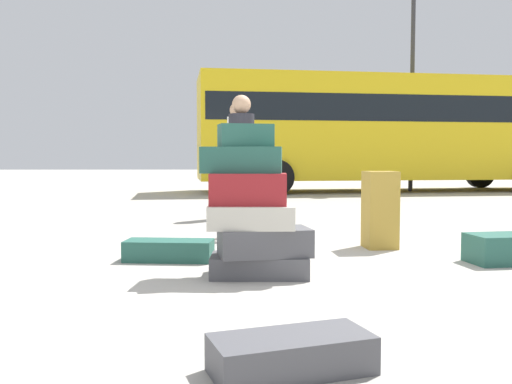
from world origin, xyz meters
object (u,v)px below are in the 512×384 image
Objects in this scene: suitcase_tan_white_trunk at (380,210)px; person_bearded_onlooker at (242,152)px; parked_bus at (390,126)px; suitcase_tower at (253,212)px; person_tourist_with_camera at (237,149)px; lamp_post at (413,40)px; suitcase_charcoal_behind_tower at (291,354)px; suitcase_teal_right_side at (169,250)px.

suitcase_tan_white_trunk is 1.74m from person_bearded_onlooker.
suitcase_tower is at bearing -117.18° from parked_bus.
lamp_post reaches higher than person_tourist_with_camera.
person_bearded_onlooker is 0.25× the size of lamp_post.
lamp_post reaches higher than suitcase_tan_white_trunk.
parked_bus is at bearing 55.43° from suitcase_charcoal_behind_tower.
suitcase_tan_white_trunk is at bearing -112.68° from parked_bus.
suitcase_charcoal_behind_tower is (-1.20, -3.29, -0.32)m from suitcase_tan_white_trunk.
suitcase_teal_right_side is at bearing 1.73° from person_tourist_with_camera.
person_tourist_with_camera is at bearing 113.21° from suitcase_tan_white_trunk.
suitcase_tan_white_trunk is 0.48× the size of person_bearded_onlooker.
person_bearded_onlooker reaches higher than suitcase_charcoal_behind_tower.
lamp_post is at bearing 67.36° from suitcase_tower.
person_bearded_onlooker is (-0.25, 4.05, 0.92)m from suitcase_charcoal_behind_tower.
person_tourist_with_camera is 0.16× the size of parked_bus.
suitcase_tan_white_trunk reaches higher than suitcase_teal_right_side.
person_tourist_with_camera is (-0.20, 4.25, 0.57)m from suitcase_tower.
suitcase_tan_white_trunk is 0.12× the size of lamp_post.
suitcase_teal_right_side is 12.44m from lamp_post.
suitcase_teal_right_side is at bearing -121.85° from parked_bus.
suitcase_charcoal_behind_tower is 0.06× the size of parked_bus.
suitcase_tan_white_trunk is 10.98m from lamp_post.
suitcase_tower is 1.52× the size of suitcase_teal_right_side.
suitcase_tower is at bearing -112.64° from lamp_post.
person_tourist_with_camera reaches higher than suitcase_charcoal_behind_tower.
suitcase_tower reaches higher than suitcase_tan_white_trunk.
parked_bus reaches higher than suitcase_teal_right_side.
lamp_post reaches higher than suitcase_charcoal_behind_tower.
suitcase_tan_white_trunk reaches higher than suitcase_charcoal_behind_tower.
suitcase_teal_right_side is 1.81m from person_bearded_onlooker.
parked_bus is at bearing 170.01° from lamp_post.
suitcase_tower is 1.72× the size of suitcase_charcoal_behind_tower.
suitcase_teal_right_side is (-0.76, 0.67, -0.41)m from suitcase_tower.
person_bearded_onlooker is 0.93× the size of person_tourist_with_camera.
lamp_post reaches higher than person_bearded_onlooker.
suitcase_tower is 12.58m from lamp_post.
parked_bus is 1.69× the size of lamp_post.
suitcase_charcoal_behind_tower is at bearing -22.01° from person_bearded_onlooker.
person_bearded_onlooker is at bearing 92.92° from suitcase_tower.
suitcase_tower is 0.72× the size of person_bearded_onlooker.
suitcase_teal_right_side is at bearing -117.33° from lamp_post.
suitcase_tower is at bearing -35.99° from suitcase_teal_right_side.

